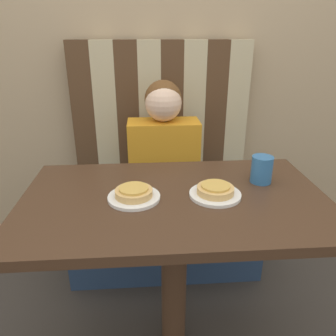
{
  "coord_description": "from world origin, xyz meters",
  "views": [
    {
      "loc": [
        -0.1,
        -1.03,
        1.27
      ],
      "look_at": [
        0.0,
        0.32,
        0.7
      ],
      "focal_mm": 35.0,
      "sensor_mm": 36.0,
      "label": 1
    }
  ],
  "objects_px": {
    "person": "(164,138)",
    "plate_left": "(134,197)",
    "plate_right": "(215,194)",
    "drinking_cup": "(262,169)",
    "pizza_right": "(215,189)",
    "pizza_left": "(134,192)"
  },
  "relations": [
    {
      "from": "pizza_left",
      "to": "drinking_cup",
      "type": "bearing_deg",
      "value": 12.1
    },
    {
      "from": "plate_right",
      "to": "drinking_cup",
      "type": "height_order",
      "value": "drinking_cup"
    },
    {
      "from": "pizza_left",
      "to": "drinking_cup",
      "type": "xyz_separation_m",
      "value": [
        0.49,
        0.1,
        0.03
      ]
    },
    {
      "from": "plate_right",
      "to": "drinking_cup",
      "type": "xyz_separation_m",
      "value": [
        0.2,
        0.1,
        0.05
      ]
    },
    {
      "from": "pizza_right",
      "to": "drinking_cup",
      "type": "xyz_separation_m",
      "value": [
        0.2,
        0.1,
        0.03
      ]
    },
    {
      "from": "plate_right",
      "to": "pizza_left",
      "type": "xyz_separation_m",
      "value": [
        -0.29,
        0.0,
        0.02
      ]
    },
    {
      "from": "pizza_right",
      "to": "plate_left",
      "type": "bearing_deg",
      "value": 180.0
    },
    {
      "from": "drinking_cup",
      "to": "plate_left",
      "type": "bearing_deg",
      "value": -167.9
    },
    {
      "from": "pizza_right",
      "to": "pizza_left",
      "type": "bearing_deg",
      "value": 180.0
    },
    {
      "from": "person",
      "to": "pizza_right",
      "type": "relative_size",
      "value": 4.6
    },
    {
      "from": "person",
      "to": "plate_left",
      "type": "distance_m",
      "value": 0.67
    },
    {
      "from": "person",
      "to": "plate_left",
      "type": "xyz_separation_m",
      "value": [
        -0.14,
        -0.65,
        -0.0
      ]
    },
    {
      "from": "pizza_left",
      "to": "drinking_cup",
      "type": "relative_size",
      "value": 1.25
    },
    {
      "from": "plate_left",
      "to": "pizza_left",
      "type": "bearing_deg",
      "value": 0.0
    },
    {
      "from": "plate_right",
      "to": "drinking_cup",
      "type": "distance_m",
      "value": 0.23
    },
    {
      "from": "plate_left",
      "to": "plate_right",
      "type": "distance_m",
      "value": 0.29
    },
    {
      "from": "plate_left",
      "to": "pizza_right",
      "type": "relative_size",
      "value": 1.4
    },
    {
      "from": "person",
      "to": "plate_right",
      "type": "height_order",
      "value": "person"
    },
    {
      "from": "person",
      "to": "plate_right",
      "type": "bearing_deg",
      "value": -77.63
    },
    {
      "from": "plate_left",
      "to": "drinking_cup",
      "type": "distance_m",
      "value": 0.5
    },
    {
      "from": "drinking_cup",
      "to": "pizza_right",
      "type": "bearing_deg",
      "value": -152.45
    },
    {
      "from": "person",
      "to": "plate_right",
      "type": "relative_size",
      "value": 3.28
    }
  ]
}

